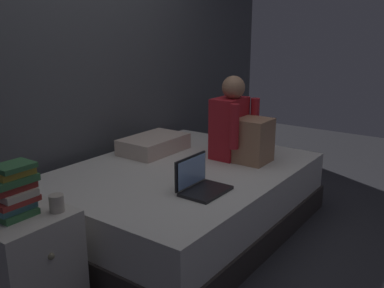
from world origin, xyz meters
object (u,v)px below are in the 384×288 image
Objects in this scene: pillow at (154,144)px; nightstand at (27,265)px; book_stack at (14,190)px; person_sitting at (239,128)px; bed at (183,198)px; laptop at (200,183)px; mug at (57,203)px.

nightstand is at bearing -164.64° from pillow.
pillow is 2.10× the size of book_stack.
person_sitting is at bearing -70.43° from pillow.
bed is 6.25× the size of laptop.
person_sitting reaches higher than nightstand.
book_stack reaches higher than laptop.
nightstand is 1.57m from pillow.
book_stack is at bearing 177.90° from bed.
book_stack is (-0.02, 0.01, 0.42)m from nightstand.
pillow is (1.50, 0.41, 0.25)m from nightstand.
laptop is at bearing -168.90° from person_sitting.
nightstand is 1.03× the size of pillow.
bed is 3.57× the size of pillow.
laptop is at bearing -22.66° from book_stack.
bed is 1.40m from book_stack.
pillow is (0.20, 0.45, 0.31)m from bed.
bed is 0.70m from person_sitting.
nightstand is at bearing 178.29° from bed.
bed is at bearing 3.97° from mug.
laptop is 0.91m from mug.
pillow is at bearing 58.45° from laptop.
person_sitting is 7.28× the size of mug.
bed is 0.58m from pillow.
book_stack reaches higher than mug.
pillow is (-0.24, 0.68, -0.19)m from person_sitting.
pillow is 1.58m from book_stack.
nightstand is 2.17× the size of book_stack.
laptop is 0.97m from pillow.
nightstand is at bearing 137.31° from mug.
mug reaches higher than pillow.
laptop is 1.20× the size of book_stack.
mug reaches higher than bed.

